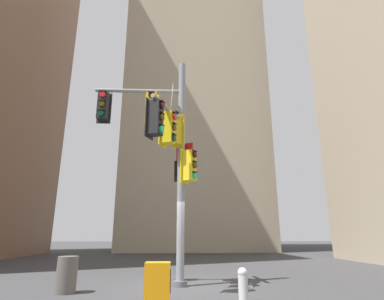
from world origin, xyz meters
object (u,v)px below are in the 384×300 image
object	(u,v)px
trash_bin	(67,275)
signal_pole_assembly	(166,138)
newspaper_box	(157,294)
fire_hydrant	(243,284)

from	to	relation	value
trash_bin	signal_pole_assembly	bearing A→B (deg)	14.41
newspaper_box	trash_bin	size ratio (longest dim) A/B	1.10
signal_pole_assembly	fire_hydrant	distance (m)	4.99
fire_hydrant	newspaper_box	bearing A→B (deg)	-136.57
signal_pole_assembly	newspaper_box	world-z (taller)	signal_pole_assembly
signal_pole_assembly	fire_hydrant	bearing A→B (deg)	-45.34
signal_pole_assembly	newspaper_box	size ratio (longest dim) A/B	7.29
signal_pole_assembly	fire_hydrant	world-z (taller)	signal_pole_assembly
signal_pole_assembly	newspaper_box	distance (m)	5.51
newspaper_box	trash_bin	xyz separation A→B (m)	(-2.58, 3.11, -0.05)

